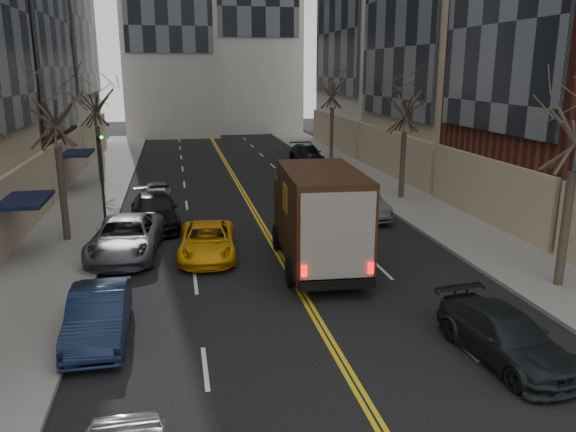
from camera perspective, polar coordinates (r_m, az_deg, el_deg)
name	(u,v)px	position (r m, az deg, el deg)	size (l,w,h in m)	color
sidewalk_left	(86,204)	(33.18, -19.84, 1.12)	(4.00, 66.00, 0.15)	slate
sidewalk_right	(391,191)	(35.27, 10.44, 2.52)	(4.00, 66.00, 0.15)	slate
tree_lf_mid	(52,88)	(25.45, -22.87, 11.85)	(3.20, 3.20, 8.91)	#382D23
tree_lf_far	(94,91)	(38.30, -19.08, 11.91)	(3.20, 3.20, 8.12)	#382D23
tree_rt_mid	(406,91)	(32.60, 11.93, 12.29)	(3.20, 3.20, 8.32)	#382D23
tree_rt_far	(333,77)	(46.75, 4.57, 13.89)	(3.20, 3.20, 9.11)	#382D23
traffic_signal	(101,170)	(27.56, -18.45, 4.45)	(0.29, 0.26, 4.70)	black
ups_truck	(318,218)	(21.17, 3.11, -0.17)	(3.25, 7.20, 3.86)	black
observer_sedan	(505,336)	(15.94, 21.19, -11.31)	(2.27, 4.63, 1.30)	black
taxi	(207,241)	(22.84, -8.19, -2.53)	(2.20, 4.76, 1.32)	#E8A009
pedestrian	(299,235)	(22.76, 1.15, -1.93)	(0.62, 0.41, 1.71)	black
parked_lf_b	(99,315)	(16.74, -18.68, -9.52)	(1.52, 4.36, 1.44)	#101A34
parked_lf_c	(126,237)	(23.64, -16.13, -2.07)	(2.59, 5.61, 1.56)	#4F5157
parked_lf_d	(154,211)	(27.70, -13.42, 0.51)	(2.15, 5.29, 1.54)	black
parked_lf_e	(157,195)	(31.68, -13.20, 2.10)	(1.57, 3.91, 1.33)	#9B9EA3
parked_rt_a	(359,202)	(28.89, 7.20, 1.43)	(1.68, 4.81, 1.59)	#44474B
parked_rt_b	(322,177)	(35.87, 3.44, 4.02)	(2.43, 5.26, 1.46)	#9D9FA5
parked_rt_c	(306,154)	(45.12, 1.88, 6.28)	(2.13, 5.24, 1.52)	black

